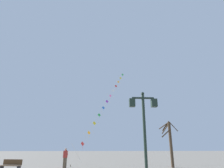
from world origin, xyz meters
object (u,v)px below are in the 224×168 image
Objects in this scene: twin_lantern_lamp_post at (144,119)px; park_bench at (11,166)px; bare_tree at (170,142)px; kite_train at (107,101)px; kite_flyer at (65,157)px.

twin_lantern_lamp_post is 2.68× the size of park_bench.
bare_tree is (4.52, 9.50, -0.80)m from twin_lantern_lamp_post.
kite_train is 17.29m from park_bench.
kite_train is at bearing 93.43° from twin_lantern_lamp_post.
kite_flyer is 4.48m from park_bench.
kite_train is 10.15× the size of kite_flyer.
park_bench is at bearing -120.44° from kite_train.
twin_lantern_lamp_post reaches higher than bare_tree.
bare_tree is at bearing 64.55° from twin_lantern_lamp_post.
bare_tree is 13.79m from park_bench.
twin_lantern_lamp_post is 0.26× the size of kite_train.
kite_train is 10.47× the size of park_bench.
bare_tree is at bearing -61.62° from kite_train.
park_bench is (-7.71, -13.11, -8.23)m from kite_train.
park_bench is (-3.61, -2.63, -0.45)m from kite_flyer.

